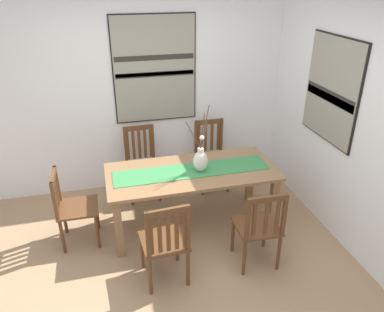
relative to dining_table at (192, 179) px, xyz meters
name	(u,v)px	position (x,y,z in m)	size (l,w,h in m)	color
ground_plane	(181,267)	(-0.28, -0.66, -0.63)	(6.40, 6.40, 0.03)	#A37F5B
wall_back	(148,88)	(-0.28, 1.20, 0.73)	(6.40, 0.12, 2.70)	white
wall_side	(365,127)	(1.58, -0.66, 0.73)	(0.12, 6.40, 2.70)	white
dining_table	(192,179)	(0.00, 0.00, 0.00)	(1.88, 0.85, 0.72)	#8E6642
table_runner	(192,170)	(0.00, 0.00, 0.11)	(1.73, 0.36, 0.01)	#388447
centerpiece_vase	(201,160)	(0.09, -0.04, 0.25)	(0.25, 0.18, 0.77)	silver
chair_0	(72,206)	(-1.32, 0.02, -0.16)	(0.42, 0.42, 0.87)	brown
chair_1	(165,241)	(-0.46, -0.82, -0.14)	(0.45, 0.45, 0.92)	brown
chair_2	(211,154)	(0.49, 0.84, -0.14)	(0.42, 0.42, 0.92)	brown
chair_3	(259,227)	(0.47, -0.81, -0.16)	(0.43, 0.43, 0.89)	brown
chair_4	(142,161)	(-0.46, 0.84, -0.13)	(0.43, 0.43, 0.94)	brown
painting_on_back_wall	(155,70)	(-0.19, 1.13, 0.98)	(1.05, 0.05, 1.34)	black
painting_on_side_wall	(332,90)	(1.51, -0.14, 0.96)	(0.05, 0.92, 1.12)	black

